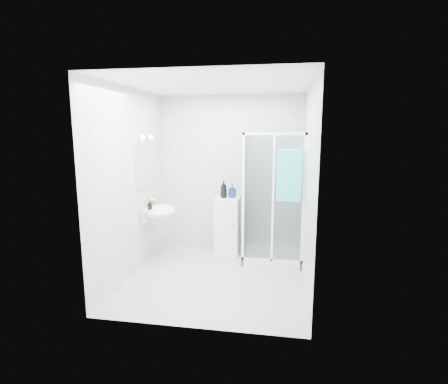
% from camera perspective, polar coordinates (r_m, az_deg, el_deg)
% --- Properties ---
extents(room, '(2.40, 2.60, 2.60)m').
position_cam_1_polar(room, '(4.67, -1.33, 1.09)').
color(room, silver).
rests_on(room, ground).
extents(shower_enclosure, '(0.90, 0.95, 2.00)m').
position_cam_1_polar(shower_enclosure, '(5.53, 7.11, -6.62)').
color(shower_enclosure, white).
rests_on(shower_enclosure, ground).
extents(wall_basin, '(0.46, 0.56, 0.35)m').
position_cam_1_polar(wall_basin, '(5.46, -10.63, -3.15)').
color(wall_basin, white).
rests_on(wall_basin, ground).
extents(mirror, '(0.02, 0.60, 0.70)m').
position_cam_1_polar(mirror, '(5.41, -12.85, 4.22)').
color(mirror, white).
rests_on(mirror, room).
extents(vanity_lights, '(0.10, 0.40, 0.08)m').
position_cam_1_polar(vanity_lights, '(5.37, -12.53, 8.68)').
color(vanity_lights, silver).
rests_on(vanity_lights, room).
extents(wall_hooks, '(0.23, 0.06, 0.03)m').
position_cam_1_polar(wall_hooks, '(5.90, -1.41, 6.11)').
color(wall_hooks, silver).
rests_on(wall_hooks, room).
extents(storage_cabinet, '(0.39, 0.42, 0.94)m').
position_cam_1_polar(storage_cabinet, '(5.81, 0.58, -5.47)').
color(storage_cabinet, white).
rests_on(storage_cabinet, ground).
extents(hand_towel, '(0.34, 0.05, 0.72)m').
position_cam_1_polar(hand_towel, '(4.93, 10.58, 2.84)').
color(hand_towel, '#30B3B7').
rests_on(hand_towel, shower_enclosure).
extents(shampoo_bottle_a, '(0.14, 0.14, 0.29)m').
position_cam_1_polar(shampoo_bottle_a, '(5.66, -0.06, 0.49)').
color(shampoo_bottle_a, black).
rests_on(shampoo_bottle_a, storage_cabinet).
extents(shampoo_bottle_b, '(0.12, 0.12, 0.22)m').
position_cam_1_polar(shampoo_bottle_b, '(5.69, 1.34, 0.19)').
color(shampoo_bottle_b, '#0C214C').
rests_on(shampoo_bottle_b, storage_cabinet).
extents(soap_dispenser_orange, '(0.14, 0.14, 0.15)m').
position_cam_1_polar(soap_dispenser_orange, '(5.58, -11.43, -1.39)').
color(soap_dispenser_orange, '#B15B14').
rests_on(soap_dispenser_orange, wall_basin).
extents(soap_dispenser_black, '(0.08, 0.08, 0.14)m').
position_cam_1_polar(soap_dispenser_black, '(5.30, -12.00, -2.11)').
color(soap_dispenser_black, black).
rests_on(soap_dispenser_black, wall_basin).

